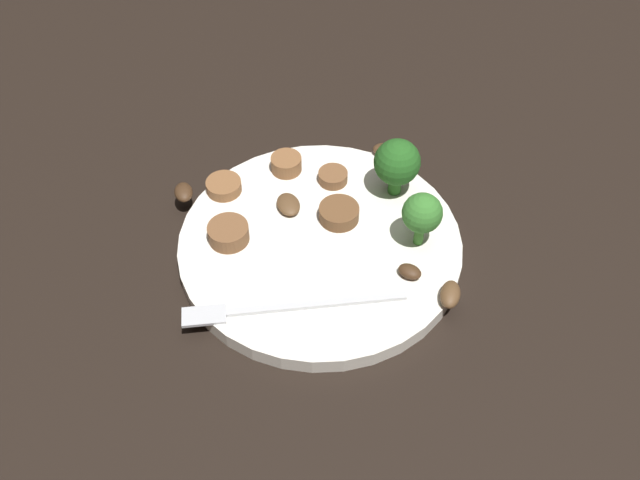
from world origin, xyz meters
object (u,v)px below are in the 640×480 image
broccoli_floret_0 (397,163)px  sausage_slice_4 (289,163)px  mushroom_4 (410,272)px  plate (320,246)px  mushroom_3 (184,192)px  mushroom_2 (384,150)px  mushroom_1 (450,294)px  sausage_slice_1 (228,233)px  mushroom_0 (288,204)px  sausage_slice_0 (333,177)px  sausage_slice_2 (339,213)px  sausage_slice_3 (224,186)px  broccoli_floret_1 (422,214)px  fork (278,308)px

broccoli_floret_0 → sausage_slice_4: broccoli_floret_0 is taller
mushroom_4 → plate: bearing=-47.3°
mushroom_3 → mushroom_2: bearing=177.4°
mushroom_1 → mushroom_4: bearing=-58.7°
mushroom_3 → mushroom_4: (-0.16, 0.15, -0.00)m
broccoli_floret_0 → sausage_slice_1: bearing=2.0°
sausage_slice_4 → mushroom_3: sausage_slice_4 is taller
mushroom_4 → mushroom_0: bearing=-56.8°
sausage_slice_4 → mushroom_0: 0.05m
sausage_slice_4 → mushroom_4: sausage_slice_4 is taller
sausage_slice_4 → sausage_slice_0: bearing=139.3°
sausage_slice_0 → sausage_slice_2: size_ratio=0.76×
plate → mushroom_4: bearing=132.7°
broccoli_floret_0 → sausage_slice_3: size_ratio=1.77×
plate → sausage_slice_2: 0.03m
broccoli_floret_1 → sausage_slice_0: size_ratio=1.96×
fork → sausage_slice_0: (-0.09, -0.12, 0.00)m
broccoli_floret_1 → sausage_slice_1: 0.17m
sausage_slice_3 → mushroom_2: bearing=178.6°
sausage_slice_1 → sausage_slice_3: bearing=-100.8°
broccoli_floret_0 → sausage_slice_0: 0.07m
sausage_slice_4 → broccoli_floret_1: bearing=121.6°
plate → sausage_slice_0: size_ratio=9.00×
sausage_slice_0 → mushroom_2: size_ratio=1.23×
sausage_slice_3 → mushroom_3: size_ratio=1.36×
plate → broccoli_floret_1: bearing=158.8°
sausage_slice_0 → sausage_slice_1: 0.12m
sausage_slice_3 → mushroom_1: mushroom_1 is taller
plate → mushroom_2: (-0.10, -0.08, 0.01)m
sausage_slice_0 → mushroom_2: same height
sausage_slice_1 → sausage_slice_4: size_ratio=1.23×
mushroom_2 → sausage_slice_1: bearing=18.1°
broccoli_floret_0 → sausage_slice_3: broccoli_floret_0 is taller
plate → sausage_slice_3: (0.06, -0.09, 0.01)m
fork → sausage_slice_4: (-0.06, -0.15, 0.01)m
sausage_slice_2 → mushroom_1: 0.12m
fork → sausage_slice_1: sausage_slice_1 is taller
sausage_slice_1 → sausage_slice_3: size_ratio=1.10×
plate → sausage_slice_1: 0.08m
broccoli_floret_0 → sausage_slice_3: 0.16m
plate → broccoli_floret_0: broccoli_floret_0 is taller
mushroom_2 → sausage_slice_0: bearing=16.9°
mushroom_1 → fork: bearing=-15.4°
mushroom_0 → sausage_slice_3: bearing=-40.0°
sausage_slice_0 → sausage_slice_3: same height
fork → broccoli_floret_1: size_ratio=3.32×
sausage_slice_0 → mushroom_1: (-0.04, 0.16, 0.00)m
broccoli_floret_0 → sausage_slice_2: size_ratio=1.60×
mushroom_3 → fork: bearing=105.7°
sausage_slice_0 → mushroom_0: (0.05, 0.02, -0.00)m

